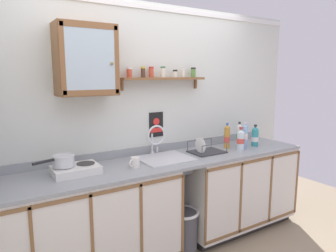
# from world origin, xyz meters

# --- Properties ---
(back_wall) EXTENTS (3.94, 0.07, 2.44)m
(back_wall) POSITION_xyz_m (0.00, 0.58, 1.23)
(back_wall) COLOR silver
(back_wall) RESTS_ON ground
(lower_cabinet_run) EXTENTS (1.69, 0.64, 0.90)m
(lower_cabinet_run) POSITION_xyz_m (-0.82, 0.24, 0.46)
(lower_cabinet_run) COLOR black
(lower_cabinet_run) RESTS_ON ground
(lower_cabinet_run_right) EXTENTS (1.39, 0.64, 0.90)m
(lower_cabinet_run_right) POSITION_xyz_m (0.97, 0.24, 0.46)
(lower_cabinet_run_right) COLOR black
(lower_cabinet_run_right) RESTS_ON ground
(countertop) EXTENTS (3.30, 0.66, 0.03)m
(countertop) POSITION_xyz_m (0.00, 0.24, 0.92)
(countertop) COLOR gray
(countertop) RESTS_ON lower_cabinet_run
(backsplash) EXTENTS (3.30, 0.02, 0.08)m
(backsplash) POSITION_xyz_m (0.00, 0.54, 0.97)
(backsplash) COLOR gray
(backsplash) RESTS_ON countertop
(sink) EXTENTS (0.49, 0.47, 0.45)m
(sink) POSITION_xyz_m (0.03, 0.28, 0.92)
(sink) COLOR silver
(sink) RESTS_ON countertop
(hot_plate_stove) EXTENTS (0.38, 0.27, 0.07)m
(hot_plate_stove) POSITION_xyz_m (-0.82, 0.28, 0.97)
(hot_plate_stove) COLOR silver
(hot_plate_stove) RESTS_ON countertop
(saucepan) EXTENTS (0.34, 0.18, 0.10)m
(saucepan) POSITION_xyz_m (-0.92, 0.30, 1.05)
(saucepan) COLOR silver
(saucepan) RESTS_ON hot_plate_stove
(bottle_detergent_teal_0) EXTENTS (0.08, 0.08, 0.25)m
(bottle_detergent_teal_0) POSITION_xyz_m (1.20, 0.19, 1.04)
(bottle_detergent_teal_0) COLOR teal
(bottle_detergent_teal_0) RESTS_ON countertop
(bottle_juice_amber_1) EXTENTS (0.06, 0.06, 0.28)m
(bottle_juice_amber_1) POSITION_xyz_m (0.86, 0.29, 1.06)
(bottle_juice_amber_1) COLOR gold
(bottle_juice_amber_1) RESTS_ON countertop
(bottle_opaque_white_2) EXTENTS (0.07, 0.07, 0.27)m
(bottle_opaque_white_2) POSITION_xyz_m (1.08, 0.32, 1.05)
(bottle_opaque_white_2) COLOR white
(bottle_opaque_white_2) RESTS_ON countertop
(bottle_water_clear_3) EXTENTS (0.08, 0.08, 0.25)m
(bottle_water_clear_3) POSITION_xyz_m (0.92, 0.13, 1.05)
(bottle_water_clear_3) COLOR silver
(bottle_water_clear_3) RESTS_ON countertop
(bottle_water_blue_4) EXTENTS (0.07, 0.07, 0.29)m
(bottle_water_blue_4) POSITION_xyz_m (1.04, 0.19, 1.07)
(bottle_water_blue_4) COLOR #8CB7E0
(bottle_water_blue_4) RESTS_ON countertop
(dish_rack) EXTENTS (0.35, 0.27, 0.17)m
(dish_rack) POSITION_xyz_m (0.53, 0.25, 0.96)
(dish_rack) COLOR #333338
(dish_rack) RESTS_ON countertop
(mug) EXTENTS (0.11, 0.08, 0.09)m
(mug) POSITION_xyz_m (-0.33, 0.16, 0.98)
(mug) COLOR white
(mug) RESTS_ON countertop
(wall_cabinet) EXTENTS (0.50, 0.29, 0.60)m
(wall_cabinet) POSITION_xyz_m (-0.65, 0.42, 1.86)
(wall_cabinet) COLOR brown
(spice_shelf) EXTENTS (0.94, 0.14, 0.23)m
(spice_shelf) POSITION_xyz_m (0.15, 0.48, 1.72)
(spice_shelf) COLOR brown
(warning_sign) EXTENTS (0.16, 0.01, 0.26)m
(warning_sign) POSITION_xyz_m (0.10, 0.55, 1.23)
(warning_sign) COLOR black
(trash_bin) EXTENTS (0.31, 0.31, 0.43)m
(trash_bin) POSITION_xyz_m (0.15, 0.10, 0.22)
(trash_bin) COLOR #4C4C51
(trash_bin) RESTS_ON ground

